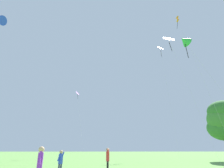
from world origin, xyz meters
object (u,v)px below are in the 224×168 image
Objects in this scene: kite_red_high at (161,53)px; kite_orange_box at (178,21)px; person_far_back at (108,158)px; person_foreground_watcher at (60,161)px; kite_green_small at (185,41)px; person_near_tree at (40,164)px; tree_left_oak at (223,120)px; kite_blue_delta at (0,20)px; kite_purple_streamer at (78,97)px; kite_pink_low at (170,42)px.

kite_orange_box is at bearing -93.59° from kite_red_high.
person_foreground_watcher is at bearing -154.87° from person_far_back.
person_foreground_watcher is (-13.11, -7.96, -14.21)m from kite_green_small.
kite_orange_box is 38.35m from person_near_tree.
person_far_back is at bearing 63.48° from person_near_tree.
tree_left_oak is at bearing -21.84° from kite_orange_box.
tree_left_oak is (8.62, 8.63, -9.07)m from kite_green_small.
kite_blue_delta is at bearing -157.64° from kite_red_high.
kite_green_small is 8.98× the size of person_far_back.
kite_blue_delta is at bearing 177.39° from tree_left_oak.
person_near_tree is at bearing -136.46° from kite_green_small.
kite_blue_delta reaches higher than kite_green_small.
kite_blue_delta is at bearing 129.06° from person_near_tree.
person_far_back is at bearing -115.60° from kite_red_high.
kite_red_high is 26.50m from kite_purple_streamer.
person_near_tree is (-17.34, -22.69, -25.60)m from kite_orange_box.
kite_green_small reaches higher than kite_purple_streamer.
person_near_tree is (4.13, -35.58, -12.73)m from kite_purple_streamer.
person_foreground_watcher is at bearing -82.69° from kite_purple_streamer.
kite_blue_delta is 1.69× the size of kite_green_small.
person_near_tree is (-12.99, -12.34, -14.12)m from kite_green_small.
kite_purple_streamer is 8.61× the size of person_near_tree.
kite_green_small is at bearing -101.71° from kite_red_high.
kite_blue_delta is 0.98× the size of kite_orange_box.
kite_green_small reaches higher than person_foreground_watcher.
kite_red_high is at bearing 64.40° from person_far_back.
kite_pink_low reaches higher than tree_left_oak.
kite_green_small is 1.04× the size of kite_purple_streamer.
person_near_tree reaches higher than person_far_back.
tree_left_oak reaches higher than person_far_back.
kite_purple_streamer is at bearing 97.31° from person_foreground_watcher.
person_foreground_watcher is at bearing -118.75° from kite_red_high.
kite_green_small is (-5.31, -25.60, -12.55)m from kite_red_high.
tree_left_oak is at bearing 44.14° from person_near_tree.
kite_red_high is at bearing 86.41° from kite_orange_box.
person_far_back is at bearing -140.96° from tree_left_oak.
kite_orange_box is at bearing 67.19° from kite_green_small.
person_far_back is 6.48m from person_near_tree.
person_far_back is 1.00× the size of person_near_tree.
kite_blue_delta is at bearing 179.82° from kite_orange_box.
kite_orange_box is 3.01× the size of tree_left_oak.
kite_orange_box is 17.05× the size of person_foreground_watcher.
kite_red_high reaches higher than kite_purple_streamer.
kite_pink_low is at bearing -102.28° from kite_red_high.
kite_green_small is 9.84× the size of person_foreground_watcher.
kite_red_high is 29.00m from kite_green_small.
tree_left_oak is at bearing 37.36° from person_foreground_watcher.
kite_blue_delta is 16.63× the size of person_foreground_watcher.
kite_pink_low is 1.42× the size of kite_green_small.
kite_green_small is 20.91m from person_foreground_watcher.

